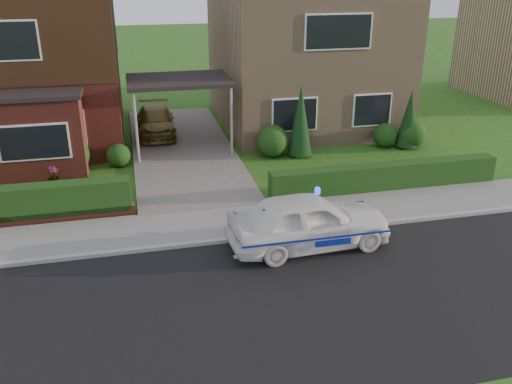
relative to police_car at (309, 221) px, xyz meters
name	(u,v)px	position (x,y,z in m)	size (l,w,h in m)	color
ground	(240,312)	(-2.27, -2.38, -0.70)	(120.00, 120.00, 0.00)	#254F15
road	(240,312)	(-2.27, -2.38, -0.70)	(60.00, 6.00, 0.02)	black
kerb	(216,242)	(-2.27, 0.67, -0.64)	(60.00, 0.16, 0.12)	#9E9993
sidewalk	(210,224)	(-2.27, 1.72, -0.65)	(60.00, 2.00, 0.10)	slate
driveway	(182,148)	(-2.27, 8.62, -0.64)	(3.80, 12.00, 0.12)	#666059
house_left	(20,44)	(-8.05, 11.53, 3.11)	(7.50, 9.53, 7.25)	maroon
house_right	(304,39)	(3.53, 11.62, 2.96)	(7.50, 8.06, 7.25)	tan
carport_link	(179,82)	(-2.27, 8.58, 1.95)	(3.80, 3.00, 2.77)	black
hedge_right	(384,190)	(3.53, 2.97, -0.70)	(7.50, 0.55, 0.80)	#183510
shrub_left_mid	(70,155)	(-6.27, 6.92, -0.04)	(1.32, 1.32, 1.32)	#183510
shrub_left_near	(118,155)	(-4.67, 7.22, -0.28)	(0.84, 0.84, 0.84)	#183510
shrub_right_near	(272,141)	(0.93, 7.02, -0.10)	(1.20, 1.20, 1.20)	#183510
shrub_right_mid	(385,135)	(5.53, 7.12, -0.22)	(0.96, 0.96, 0.96)	#183510
shrub_right_far	(412,134)	(6.53, 6.82, -0.16)	(1.08, 1.08, 1.08)	#183510
conifer_a	(300,123)	(1.93, 6.82, 0.60)	(0.90, 0.90, 2.60)	black
conifer_b	(409,121)	(6.33, 6.82, 0.40)	(0.90, 0.90, 2.20)	black
police_car	(309,221)	(0.00, 0.00, 0.00)	(3.79, 4.21, 1.57)	white
driveway_car	(156,121)	(-3.13, 10.60, -0.04)	(1.52, 3.73, 1.08)	brown
potted_plant_b	(115,195)	(-4.77, 3.62, -0.32)	(0.34, 0.42, 0.77)	gray
potted_plant_c	(53,177)	(-6.71, 5.70, -0.35)	(0.39, 0.39, 0.70)	gray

